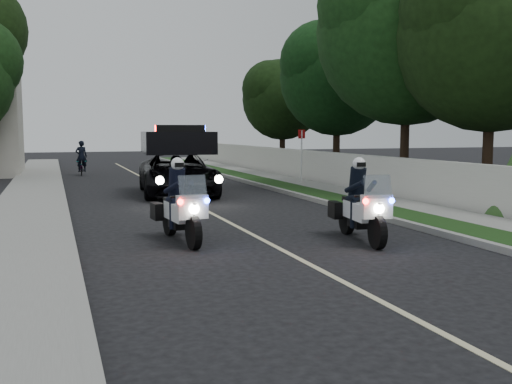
{
  "coord_description": "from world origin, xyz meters",
  "views": [
    {
      "loc": [
        -4.39,
        -9.13,
        2.46
      ],
      "look_at": [
        0.12,
        3.82,
        1.0
      ],
      "focal_mm": 40.99,
      "sensor_mm": 36.0,
      "label": 1
    }
  ],
  "objects": [
    {
      "name": "ground",
      "position": [
        0.0,
        0.0,
        0.0
      ],
      "size": [
        120.0,
        120.0,
        0.0
      ],
      "primitive_type": "plane",
      "color": "black",
      "rests_on": "ground"
    },
    {
      "name": "curb_right",
      "position": [
        4.1,
        10.0,
        0.07
      ],
      "size": [
        0.2,
        60.0,
        0.15
      ],
      "primitive_type": "cube",
      "color": "gray",
      "rests_on": "ground"
    },
    {
      "name": "grass_verge",
      "position": [
        4.8,
        10.0,
        0.08
      ],
      "size": [
        1.2,
        60.0,
        0.16
      ],
      "primitive_type": "cube",
      "color": "#193814",
      "rests_on": "ground"
    },
    {
      "name": "sidewalk_right",
      "position": [
        6.1,
        10.0,
        0.08
      ],
      "size": [
        1.4,
        60.0,
        0.16
      ],
      "primitive_type": "cube",
      "color": "gray",
      "rests_on": "ground"
    },
    {
      "name": "property_wall",
      "position": [
        7.1,
        10.0,
        0.75
      ],
      "size": [
        0.22,
        60.0,
        1.5
      ],
      "primitive_type": "cube",
      "color": "beige",
      "rests_on": "ground"
    },
    {
      "name": "curb_left",
      "position": [
        -4.1,
        10.0,
        0.07
      ],
      "size": [
        0.2,
        60.0,
        0.15
      ],
      "primitive_type": "cube",
      "color": "gray",
      "rests_on": "ground"
    },
    {
      "name": "sidewalk_left",
      "position": [
        -5.2,
        10.0,
        0.08
      ],
      "size": [
        2.0,
        60.0,
        0.16
      ],
      "primitive_type": "cube",
      "color": "gray",
      "rests_on": "ground"
    },
    {
      "name": "lane_marking",
      "position": [
        0.0,
        10.0,
        0.0
      ],
      "size": [
        0.12,
        50.0,
        0.01
      ],
      "primitive_type": "cube",
      "color": "#BFB78C",
      "rests_on": "ground"
    },
    {
      "name": "police_moto_left",
      "position": [
        -1.78,
        3.43,
        0.0
      ],
      "size": [
        0.95,
        2.25,
        1.86
      ],
      "primitive_type": null,
      "rotation": [
        0.0,
        0.0,
        0.09
      ],
      "color": "silver",
      "rests_on": "ground"
    },
    {
      "name": "police_moto_right",
      "position": [
        2.03,
        2.22,
        0.0
      ],
      "size": [
        1.05,
        2.28,
        1.87
      ],
      "primitive_type": null,
      "rotation": [
        0.0,
        0.0,
        -0.13
      ],
      "color": "silver",
      "rests_on": "ground"
    },
    {
      "name": "police_suv",
      "position": [
        0.08,
        12.72,
        0.0
      ],
      "size": [
        3.26,
        6.06,
        2.83
      ],
      "primitive_type": "imported",
      "rotation": [
        0.0,
        0.0,
        -0.1
      ],
      "color": "black",
      "rests_on": "ground"
    },
    {
      "name": "bicycle",
      "position": [
        -2.91,
        24.0,
        0.0
      ],
      "size": [
        0.61,
        1.56,
        0.8
      ],
      "primitive_type": "imported",
      "rotation": [
        0.0,
        0.0,
        -0.05
      ],
      "color": "black",
      "rests_on": "ground"
    },
    {
      "name": "cyclist",
      "position": [
        -2.91,
        24.0,
        0.0
      ],
      "size": [
        0.64,
        0.45,
        1.69
      ],
      "primitive_type": "imported",
      "rotation": [
        0.0,
        0.0,
        3.22
      ],
      "color": "black",
      "rests_on": "ground"
    },
    {
      "name": "sign_post",
      "position": [
        6.0,
        14.57,
        0.0
      ],
      "size": [
        0.5,
        0.5,
        2.56
      ],
      "primitive_type": null,
      "rotation": [
        0.0,
        0.0,
        0.31
      ],
      "color": "#A5190B",
      "rests_on": "ground"
    },
    {
      "name": "pampas_far",
      "position": [
        7.6,
        3.68,
        0.0
      ],
      "size": [
        1.84,
        1.84,
        4.38
      ],
      "primitive_type": null,
      "rotation": [
        0.0,
        0.0,
        0.23
      ],
      "color": "beige",
      "rests_on": "ground"
    },
    {
      "name": "tree_right_a",
      "position": [
        9.99,
        7.51,
        0.0
      ],
      "size": [
        6.62,
        6.62,
        11.0
      ],
      "primitive_type": null,
      "rotation": [
        0.0,
        0.0,
        -0.0
      ],
      "color": "black",
      "rests_on": "ground"
    },
    {
      "name": "tree_right_b",
      "position": [
        9.21,
        11.45,
        0.0
      ],
      "size": [
        9.43,
        9.43,
        12.24
      ],
      "primitive_type": null,
      "rotation": [
        0.0,
        0.0,
        0.35
      ],
      "color": "#194015",
      "rests_on": "ground"
    },
    {
      "name": "tree_right_d",
      "position": [
        9.74,
        18.56,
        0.0
      ],
      "size": [
        6.86,
        6.86,
        10.0
      ],
      "primitive_type": null,
      "rotation": [
        0.0,
        0.0,
        -0.16
      ],
      "color": "#123813",
      "rests_on": "ground"
    },
    {
      "name": "tree_right_e",
      "position": [
        9.52,
        25.66,
        0.0
      ],
      "size": [
        6.47,
        6.47,
        8.51
      ],
      "primitive_type": null,
      "rotation": [
        0.0,
        0.0,
        -0.32
      ],
      "color": "black",
      "rests_on": "ground"
    }
  ]
}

